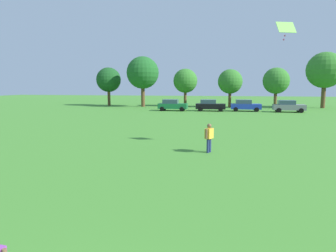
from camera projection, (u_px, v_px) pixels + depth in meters
ground_plane at (197, 121)px, 32.35m from camera, size 160.00×160.00×0.00m
adult_bystander at (209, 135)px, 17.02m from camera, size 0.49×0.72×1.63m
kite at (286, 28)px, 17.62m from camera, size 1.18×0.83×1.08m
parked_car_green_0 at (172, 105)px, 45.47m from camera, size 4.30×2.02×1.68m
parked_car_black_1 at (210, 105)px, 44.92m from camera, size 4.30×2.02×1.68m
parked_car_blue_2 at (245, 105)px, 44.59m from camera, size 4.30×2.02×1.68m
parked_car_gray_3 at (288, 106)px, 42.96m from camera, size 4.30×2.02×1.68m
tree_far_left at (109, 80)px, 56.80m from camera, size 4.54×4.54×7.08m
tree_left at (143, 73)px, 53.61m from camera, size 5.66×5.66×8.81m
tree_center_left at (185, 81)px, 55.02m from camera, size 4.33×4.33×6.75m
tree_center_right at (230, 82)px, 52.24m from camera, size 4.18×4.18×6.52m
tree_right at (276, 81)px, 49.78m from camera, size 4.27×4.27×6.65m
tree_far_right at (325, 70)px, 50.27m from camera, size 5.92×5.92×9.23m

